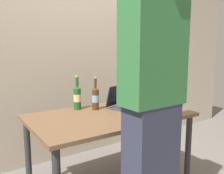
# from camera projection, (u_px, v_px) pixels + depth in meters

# --- Properties ---
(desk) EXTENTS (1.46, 0.87, 0.74)m
(desk) POSITION_uv_depth(u_px,v_px,m) (110.00, 122.00, 2.20)
(desk) COLOR brown
(desk) RESTS_ON ground
(laptop) EXTENTS (0.40, 0.40, 0.23)m
(laptop) POSITION_uv_depth(u_px,v_px,m) (124.00, 103.00, 2.41)
(laptop) COLOR #383D4C
(laptop) RESTS_ON desk
(beer_bottle_amber) EXTENTS (0.07, 0.07, 0.34)m
(beer_bottle_amber) POSITION_uv_depth(u_px,v_px,m) (77.00, 97.00, 2.33)
(beer_bottle_amber) COLOR #1E5123
(beer_bottle_amber) RESTS_ON desk
(beer_bottle_dark) EXTENTS (0.07, 0.07, 0.33)m
(beer_bottle_dark) POSITION_uv_depth(u_px,v_px,m) (96.00, 98.00, 2.32)
(beer_bottle_dark) COLOR #472B14
(beer_bottle_dark) RESTS_ON desk
(person_figure) EXTENTS (0.43, 0.28, 1.90)m
(person_figure) POSITION_uv_depth(u_px,v_px,m) (152.00, 105.00, 1.54)
(person_figure) COLOR #2D3347
(person_figure) RESTS_ON ground
(back_wall) EXTENTS (6.00, 0.10, 2.60)m
(back_wall) POSITION_uv_depth(u_px,v_px,m) (68.00, 53.00, 2.87)
(back_wall) COLOR tan
(back_wall) RESTS_ON ground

